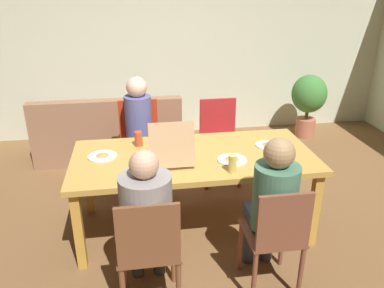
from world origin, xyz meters
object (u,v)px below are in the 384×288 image
Objects in this scene: chair_0 at (276,234)px; plate_0 at (267,145)px; couch at (110,133)px; dining_table at (194,162)px; chair_3 at (219,137)px; plate_2 at (232,159)px; pizza_box_0 at (170,152)px; person_1 at (139,126)px; potted_plant at (309,99)px; chair_1 at (139,138)px; plate_1 at (102,156)px; chair_2 at (149,250)px; drinking_glass_1 at (139,139)px; drinking_glass_0 at (232,164)px; person_0 at (272,199)px; person_2 at (146,214)px.

plate_0 is (0.27, 1.02, 0.25)m from chair_0.
dining_table is at bearing -65.31° from couch.
plate_2 is (-0.14, -1.11, 0.24)m from chair_3.
pizza_box_0 is at bearing -71.38° from couch.
chair_3 is (0.91, 0.11, -0.22)m from person_1.
potted_plant is at bearing 51.96° from plate_2.
chair_1 is 3.83× the size of plate_1.
chair_2 is 1.27m from drinking_glass_1.
plate_1 is at bearing -88.61° from couch.
couch is (-0.38, 0.85, -0.25)m from chair_1.
person_1 is 2.62× the size of pizza_box_0.
chair_2 is at bearing -89.27° from drinking_glass_1.
plate_0 is at bearing 7.48° from dining_table.
chair_2 reaches higher than drinking_glass_0.
plate_1 is 1.14m from plate_2.
plate_2 is at bearing -12.60° from plate_1.
chair_0 is at bearing -90.00° from person_0.
pizza_box_0 is 3.30× the size of drinking_glass_0.
drinking_glass_0 is (0.71, -1.22, 0.09)m from person_1.
plate_0 is (1.18, 0.91, 0.05)m from person_2.
chair_1 is at bearing -157.03° from potted_plant.
person_0 is at bearing -63.73° from couch.
chair_1 is 2.71m from potted_plant.
chair_1 is 0.25m from person_1.
drinking_glass_0 is 3.01m from potted_plant.
person_0 is 0.96× the size of person_1.
chair_2 is at bearing -141.12° from drinking_glass_0.
chair_2 is at bearing -115.58° from chair_3.
chair_2 reaches higher than plate_2.
person_2 is 8.62× the size of drinking_glass_1.
person_2 is 5.40× the size of plate_0.
plate_2 is 0.27× the size of potted_plant.
potted_plant is at bearing 48.94° from person_2.
plate_2 is at bearing 102.74° from person_0.
plate_0 is (1.18, 1.05, 0.24)m from chair_2.
dining_table is 2.33× the size of chair_2.
drinking_glass_1 is (-0.78, 0.45, 0.06)m from plate_2.
person_2 reaches higher than drinking_glass_1.
drinking_glass_1 is at bearing 127.49° from chair_0.
chair_3 is at bearing 64.42° from chair_2.
dining_table is 0.73m from plate_0.
plate_0 is (1.18, -0.75, 0.02)m from person_1.
chair_3 is at bearing -145.35° from potted_plant.
person_1 reaches higher than couch.
chair_1 is (-0.91, 1.77, -0.18)m from person_0.
chair_3 is at bearing 34.61° from plate_1.
plate_0 is at bearing -72.69° from chair_3.
pizza_box_0 is (0.25, 0.92, 0.29)m from chair_2.
chair_2 is 1.13m from plate_2.
dining_table is at bearing -65.00° from chair_1.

